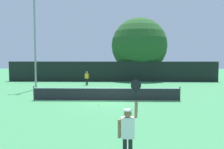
# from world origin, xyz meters

# --- Properties ---
(ground_plane) EXTENTS (120.00, 120.00, 0.00)m
(ground_plane) POSITION_xyz_m (0.00, 0.00, 0.00)
(ground_plane) COLOR #387F4C
(tennis_net) EXTENTS (10.85, 0.08, 1.07)m
(tennis_net) POSITION_xyz_m (0.00, 0.00, 0.51)
(tennis_net) COLOR #232328
(tennis_net) RESTS_ON ground
(perimeter_fence) EXTENTS (28.92, 0.12, 2.76)m
(perimeter_fence) POSITION_xyz_m (0.00, 15.08, 1.38)
(perimeter_fence) COLOR black
(perimeter_fence) RESTS_ON ground
(player_serving) EXTENTS (0.67, 0.39, 2.47)m
(player_serving) POSITION_xyz_m (1.21, -10.48, 1.08)
(player_serving) COLOR white
(player_serving) RESTS_ON ground
(player_receiving) EXTENTS (0.57, 0.23, 1.58)m
(player_receiving) POSITION_xyz_m (-2.90, 10.54, 0.96)
(player_receiving) COLOR yellow
(player_receiving) RESTS_ON ground
(tennis_ball) EXTENTS (0.07, 0.07, 0.07)m
(tennis_ball) POSITION_xyz_m (-0.43, -1.68, 0.03)
(tennis_ball) COLOR #CCE033
(tennis_ball) RESTS_ON ground
(light_pole) EXTENTS (1.18, 0.28, 9.64)m
(light_pole) POSITION_xyz_m (-7.46, 6.16, 5.40)
(light_pole) COLOR gray
(light_pole) RESTS_ON ground
(large_tree) EXTENTS (8.31, 8.31, 9.29)m
(large_tree) POSITION_xyz_m (3.96, 18.34, 5.13)
(large_tree) COLOR brown
(large_tree) RESTS_ON ground
(parked_car_near) EXTENTS (2.04, 4.26, 1.69)m
(parked_car_near) POSITION_xyz_m (-2.71, 22.51, 0.78)
(parked_car_near) COLOR #B7B7BC
(parked_car_near) RESTS_ON ground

